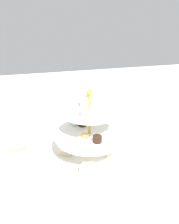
{
  "coord_description": "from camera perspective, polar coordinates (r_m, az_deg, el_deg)",
  "views": [
    {
      "loc": [
        -0.69,
        0.17,
        0.52
      ],
      "look_at": [
        0.0,
        0.0,
        0.18
      ],
      "focal_mm": 37.39,
      "sensor_mm": 36.0,
      "label": 1
    }
  ],
  "objects": [
    {
      "name": "water_glass_short_left",
      "position": [
        0.78,
        -16.2,
        -13.78
      ],
      "size": [
        0.06,
        0.06,
        0.07
      ],
      "primitive_type": "cylinder",
      "color": "silver",
      "rests_on": "ground_plane"
    },
    {
      "name": "ground_plane",
      "position": [
        0.88,
        0.0,
        -11.04
      ],
      "size": [
        2.4,
        2.4,
        0.0
      ],
      "primitive_type": "plane",
      "color": "white"
    },
    {
      "name": "teacup_with_saucer",
      "position": [
        0.9,
        -16.85,
        -9.17
      ],
      "size": [
        0.09,
        0.09,
        0.05
      ],
      "color": "white",
      "rests_on": "ground_plane"
    },
    {
      "name": "butter_knife_left",
      "position": [
        0.88,
        19.74,
        -12.26
      ],
      "size": [
        0.17,
        0.07,
        0.0
      ],
      "primitive_type": "cube",
      "rotation": [
        0.0,
        0.0,
        5.94
      ],
      "color": "silver",
      "rests_on": "ground_plane"
    },
    {
      "name": "butter_knife_right",
      "position": [
        1.08,
        -10.91,
        -3.98
      ],
      "size": [
        0.11,
        0.15,
        0.0
      ],
      "primitive_type": "cube",
      "rotation": [
        0.0,
        0.0,
        8.44
      ],
      "color": "silver",
      "rests_on": "ground_plane"
    },
    {
      "name": "water_glass_tall_right",
      "position": [
        1.04,
        4.56,
        -0.56
      ],
      "size": [
        0.07,
        0.07,
        0.13
      ],
      "primitive_type": "cylinder",
      "color": "silver",
      "rests_on": "ground_plane"
    },
    {
      "name": "tiered_serving_stand",
      "position": [
        0.83,
        -0.01,
        -6.76
      ],
      "size": [
        0.3,
        0.3,
        0.26
      ],
      "color": "white",
      "rests_on": "ground_plane"
    }
  ]
}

